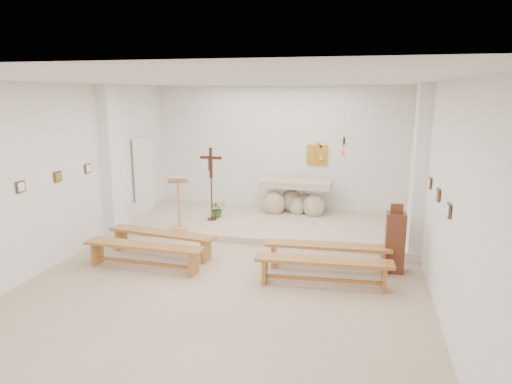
% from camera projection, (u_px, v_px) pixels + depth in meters
% --- Properties ---
extents(ground, '(7.00, 10.00, 0.00)m').
position_uv_depth(ground, '(227.00, 280.00, 8.23)').
color(ground, tan).
rests_on(ground, ground).
extents(wall_left, '(0.02, 10.00, 3.50)m').
position_uv_depth(wall_left, '(50.00, 177.00, 8.64)').
color(wall_left, white).
rests_on(wall_left, ground).
extents(wall_right, '(0.02, 10.00, 3.50)m').
position_uv_depth(wall_right, '(442.00, 196.00, 7.06)').
color(wall_right, white).
rests_on(wall_right, ground).
extents(wall_back, '(7.00, 0.02, 3.50)m').
position_uv_depth(wall_back, '(279.00, 150.00, 12.59)').
color(wall_back, white).
rests_on(wall_back, ground).
extents(ceiling, '(7.00, 10.00, 0.02)m').
position_uv_depth(ceiling, '(225.00, 82.00, 7.48)').
color(ceiling, silver).
rests_on(ceiling, wall_back).
extents(sanctuary_platform, '(6.98, 3.00, 0.15)m').
position_uv_depth(sanctuary_platform, '(268.00, 223.00, 11.54)').
color(sanctuary_platform, beige).
rests_on(sanctuary_platform, ground).
extents(pilaster_left, '(0.26, 0.55, 3.50)m').
position_uv_depth(pilaster_left, '(112.00, 162.00, 10.52)').
color(pilaster_left, white).
rests_on(pilaster_left, ground).
extents(pilaster_right, '(0.26, 0.55, 3.50)m').
position_uv_depth(pilaster_right, '(419.00, 174.00, 8.98)').
color(pilaster_right, white).
rests_on(pilaster_right, ground).
extents(gold_wall_relief, '(0.55, 0.04, 0.55)m').
position_uv_depth(gold_wall_relief, '(317.00, 155.00, 12.34)').
color(gold_wall_relief, gold).
rests_on(gold_wall_relief, wall_back).
extents(sanctuary_lamp, '(0.11, 0.36, 0.44)m').
position_uv_depth(sanctuary_lamp, '(343.00, 151.00, 11.91)').
color(sanctuary_lamp, black).
rests_on(sanctuary_lamp, wall_back).
extents(station_frame_left_front, '(0.03, 0.20, 0.20)m').
position_uv_depth(station_frame_left_front, '(21.00, 187.00, 7.89)').
color(station_frame_left_front, '#45351E').
rests_on(station_frame_left_front, wall_left).
extents(station_frame_left_mid, '(0.03, 0.20, 0.20)m').
position_uv_depth(station_frame_left_mid, '(58.00, 177.00, 8.84)').
color(station_frame_left_mid, '#45351E').
rests_on(station_frame_left_mid, wall_left).
extents(station_frame_left_rear, '(0.03, 0.20, 0.20)m').
position_uv_depth(station_frame_left_rear, '(88.00, 168.00, 9.79)').
color(station_frame_left_rear, '#45351E').
rests_on(station_frame_left_rear, wall_left).
extents(station_frame_right_front, '(0.03, 0.20, 0.20)m').
position_uv_depth(station_frame_right_front, '(449.00, 211.00, 6.31)').
color(station_frame_right_front, '#45351E').
rests_on(station_frame_right_front, wall_right).
extents(station_frame_right_mid, '(0.03, 0.20, 0.20)m').
position_uv_depth(station_frame_right_mid, '(438.00, 195.00, 7.26)').
color(station_frame_right_mid, '#45351E').
rests_on(station_frame_right_mid, wall_right).
extents(station_frame_right_rear, '(0.03, 0.20, 0.20)m').
position_uv_depth(station_frame_right_rear, '(430.00, 183.00, 8.21)').
color(station_frame_right_rear, '#45351E').
rests_on(station_frame_right_rear, wall_right).
extents(radiator_left, '(0.10, 0.85, 0.52)m').
position_uv_depth(radiator_left, '(129.00, 215.00, 11.51)').
color(radiator_left, silver).
rests_on(radiator_left, ground).
extents(radiator_right, '(0.10, 0.85, 0.52)m').
position_uv_depth(radiator_right, '(414.00, 235.00, 9.95)').
color(radiator_right, silver).
rests_on(radiator_right, ground).
extents(altar, '(1.90, 0.86, 0.97)m').
position_uv_depth(altar, '(295.00, 199.00, 12.17)').
color(altar, beige).
rests_on(altar, sanctuary_platform).
extents(lectern, '(0.54, 0.49, 1.29)m').
position_uv_depth(lectern, '(179.00, 203.00, 10.65)').
color(lectern, tan).
rests_on(lectern, sanctuary_platform).
extents(crucifix_stand, '(0.55, 0.24, 1.83)m').
position_uv_depth(crucifix_stand, '(211.00, 179.00, 11.35)').
color(crucifix_stand, '#371E11').
rests_on(crucifix_stand, sanctuary_platform).
extents(potted_plant, '(0.54, 0.53, 0.45)m').
position_uv_depth(potted_plant, '(218.00, 209.00, 11.77)').
color(potted_plant, '#325B24').
rests_on(potted_plant, sanctuary_platform).
extents(donation_pedestal, '(0.36, 0.36, 1.32)m').
position_uv_depth(donation_pedestal, '(395.00, 242.00, 8.53)').
color(donation_pedestal, '#532D17').
rests_on(donation_pedestal, ground).
extents(bench_left_front, '(2.40, 0.70, 0.50)m').
position_uv_depth(bench_left_front, '(162.00, 238.00, 9.43)').
color(bench_left_front, '#A77330').
rests_on(bench_left_front, ground).
extents(bench_right_front, '(2.39, 0.52, 0.50)m').
position_uv_depth(bench_right_front, '(327.00, 251.00, 8.66)').
color(bench_right_front, '#A77330').
rests_on(bench_right_front, ground).
extents(bench_left_second, '(2.38, 0.47, 0.50)m').
position_uv_depth(bench_left_second, '(144.00, 251.00, 8.66)').
color(bench_left_second, '#A77330').
rests_on(bench_left_second, ground).
extents(bench_right_second, '(2.39, 0.53, 0.50)m').
position_uv_depth(bench_right_second, '(323.00, 266.00, 7.89)').
color(bench_right_second, '#A77330').
rests_on(bench_right_second, ground).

